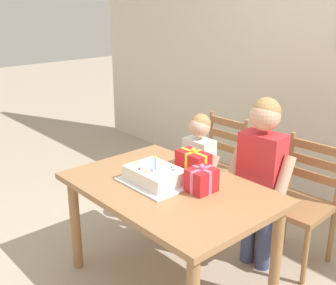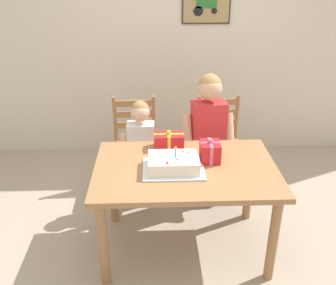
{
  "view_description": "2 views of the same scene",
  "coord_description": "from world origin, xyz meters",
  "px_view_note": "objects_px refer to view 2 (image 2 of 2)",
  "views": [
    {
      "loc": [
        1.84,
        -1.64,
        1.87
      ],
      "look_at": [
        -0.07,
        0.05,
        0.99
      ],
      "focal_mm": 45.69,
      "sensor_mm": 36.0,
      "label": 1
    },
    {
      "loc": [
        -0.22,
        -2.44,
        2.12
      ],
      "look_at": [
        -0.12,
        0.13,
        0.87
      ],
      "focal_mm": 41.09,
      "sensor_mm": 36.0,
      "label": 2
    }
  ],
  "objects_px": {
    "chair_left": "(135,146)",
    "gift_box_red_large": "(169,141)",
    "gift_box_beside_cake": "(210,151)",
    "birthday_cake": "(173,164)",
    "dining_table": "(185,179)",
    "child_younger": "(141,144)",
    "chair_right": "(220,145)",
    "child_older": "(208,129)"
  },
  "relations": [
    {
      "from": "chair_left",
      "to": "child_older",
      "type": "height_order",
      "value": "child_older"
    },
    {
      "from": "chair_right",
      "to": "gift_box_red_large",
      "type": "bearing_deg",
      "value": -132.2
    },
    {
      "from": "child_older",
      "to": "child_younger",
      "type": "distance_m",
      "value": 0.61
    },
    {
      "from": "gift_box_beside_cake",
      "to": "chair_right",
      "type": "relative_size",
      "value": 0.2
    },
    {
      "from": "dining_table",
      "to": "child_younger",
      "type": "height_order",
      "value": "child_younger"
    },
    {
      "from": "child_younger",
      "to": "child_older",
      "type": "bearing_deg",
      "value": -0.05
    },
    {
      "from": "gift_box_red_large",
      "to": "child_older",
      "type": "relative_size",
      "value": 0.19
    },
    {
      "from": "dining_table",
      "to": "chair_right",
      "type": "distance_m",
      "value": 1.0
    },
    {
      "from": "gift_box_red_large",
      "to": "chair_right",
      "type": "xyz_separation_m",
      "value": [
        0.52,
        0.57,
        -0.33
      ]
    },
    {
      "from": "gift_box_beside_cake",
      "to": "chair_right",
      "type": "height_order",
      "value": "chair_right"
    },
    {
      "from": "gift_box_beside_cake",
      "to": "child_younger",
      "type": "xyz_separation_m",
      "value": [
        -0.53,
        0.52,
        -0.19
      ]
    },
    {
      "from": "gift_box_beside_cake",
      "to": "birthday_cake",
      "type": "bearing_deg",
      "value": -154.59
    },
    {
      "from": "child_older",
      "to": "gift_box_red_large",
      "type": "bearing_deg",
      "value": -140.22
    },
    {
      "from": "gift_box_beside_cake",
      "to": "child_older",
      "type": "height_order",
      "value": "child_older"
    },
    {
      "from": "gift_box_red_large",
      "to": "child_younger",
      "type": "relative_size",
      "value": 0.24
    },
    {
      "from": "birthday_cake",
      "to": "gift_box_beside_cake",
      "type": "xyz_separation_m",
      "value": [
        0.28,
        0.13,
        0.03
      ]
    },
    {
      "from": "chair_left",
      "to": "chair_right",
      "type": "xyz_separation_m",
      "value": [
        0.82,
        -0.0,
        0.0
      ]
    },
    {
      "from": "dining_table",
      "to": "birthday_cake",
      "type": "distance_m",
      "value": 0.18
    },
    {
      "from": "gift_box_red_large",
      "to": "child_older",
      "type": "xyz_separation_m",
      "value": [
        0.36,
        0.3,
        -0.03
      ]
    },
    {
      "from": "birthday_cake",
      "to": "gift_box_beside_cake",
      "type": "distance_m",
      "value": 0.31
    },
    {
      "from": "birthday_cake",
      "to": "chair_left",
      "type": "relative_size",
      "value": 0.48
    },
    {
      "from": "gift_box_red_large",
      "to": "child_younger",
      "type": "xyz_separation_m",
      "value": [
        -0.23,
        0.3,
        -0.17
      ]
    },
    {
      "from": "gift_box_beside_cake",
      "to": "dining_table",
      "type": "bearing_deg",
      "value": -152.87
    },
    {
      "from": "dining_table",
      "to": "chair_left",
      "type": "distance_m",
      "value": 1.0
    },
    {
      "from": "birthday_cake",
      "to": "child_older",
      "type": "xyz_separation_m",
      "value": [
        0.34,
        0.66,
        -0.02
      ]
    },
    {
      "from": "child_younger",
      "to": "gift_box_red_large",
      "type": "bearing_deg",
      "value": -51.86
    },
    {
      "from": "birthday_cake",
      "to": "child_younger",
      "type": "height_order",
      "value": "child_younger"
    },
    {
      "from": "dining_table",
      "to": "child_older",
      "type": "bearing_deg",
      "value": 68.38
    },
    {
      "from": "chair_right",
      "to": "chair_left",
      "type": "bearing_deg",
      "value": 180.0
    },
    {
      "from": "chair_left",
      "to": "gift_box_red_large",
      "type": "bearing_deg",
      "value": -62.19
    },
    {
      "from": "child_younger",
      "to": "chair_right",
      "type": "bearing_deg",
      "value": 20.17
    },
    {
      "from": "child_older",
      "to": "child_younger",
      "type": "height_order",
      "value": "child_older"
    },
    {
      "from": "gift_box_red_large",
      "to": "child_older",
      "type": "bearing_deg",
      "value": 39.78
    },
    {
      "from": "dining_table",
      "to": "birthday_cake",
      "type": "xyz_separation_m",
      "value": [
        -0.09,
        -0.04,
        0.15
      ]
    },
    {
      "from": "chair_left",
      "to": "chair_right",
      "type": "height_order",
      "value": "same"
    },
    {
      "from": "child_older",
      "to": "dining_table",
      "type": "bearing_deg",
      "value": -111.62
    },
    {
      "from": "chair_right",
      "to": "child_older",
      "type": "xyz_separation_m",
      "value": [
        -0.16,
        -0.28,
        0.29
      ]
    },
    {
      "from": "birthday_cake",
      "to": "dining_table",
      "type": "bearing_deg",
      "value": 21.73
    },
    {
      "from": "chair_left",
      "to": "child_younger",
      "type": "height_order",
      "value": "child_younger"
    },
    {
      "from": "dining_table",
      "to": "gift_box_beside_cake",
      "type": "relative_size",
      "value": 7.35
    },
    {
      "from": "gift_box_red_large",
      "to": "chair_left",
      "type": "height_order",
      "value": "chair_left"
    },
    {
      "from": "gift_box_red_large",
      "to": "chair_right",
      "type": "relative_size",
      "value": 0.26
    }
  ]
}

